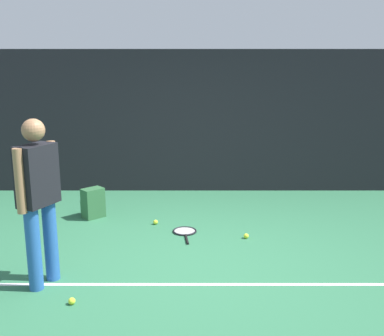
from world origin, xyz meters
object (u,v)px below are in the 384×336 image
at_px(tennis_racket, 184,232).
at_px(tennis_ball_by_fence, 154,222).
at_px(tennis_ball_near_player, 245,236).
at_px(tennis_player, 37,193).
at_px(backpack, 91,203).
at_px(tennis_ball_mid_court, 70,301).

relative_size(tennis_racket, tennis_ball_by_fence, 9.50).
xyz_separation_m(tennis_racket, tennis_ball_near_player, (0.80, -0.20, 0.02)).
xyz_separation_m(tennis_player, tennis_racket, (1.41, 1.44, -0.95)).
height_order(tennis_player, backpack, tennis_player).
distance_m(tennis_ball_near_player, tennis_ball_by_fence, 1.32).
relative_size(tennis_racket, tennis_ball_mid_court, 9.50).
height_order(backpack, tennis_ball_by_fence, backpack).
relative_size(backpack, tennis_ball_near_player, 6.67).
bearing_deg(tennis_ball_mid_court, tennis_racket, 60.82).
distance_m(backpack, tennis_ball_mid_court, 2.51).
distance_m(tennis_player, tennis_ball_near_player, 2.70).
height_order(tennis_player, tennis_racket, tennis_player).
relative_size(tennis_player, tennis_ball_mid_court, 25.76).
xyz_separation_m(tennis_racket, tennis_ball_mid_court, (-1.03, -1.85, 0.02)).
bearing_deg(tennis_ball_by_fence, backpack, 161.67).
height_order(backpack, tennis_ball_mid_court, backpack).
xyz_separation_m(backpack, tennis_ball_mid_court, (0.33, -2.48, -0.18)).
height_order(tennis_player, tennis_ball_near_player, tennis_player).
height_order(tennis_racket, tennis_ball_mid_court, tennis_ball_mid_court).
height_order(backpack, tennis_ball_near_player, backpack).
distance_m(tennis_player, backpack, 2.21).
distance_m(backpack, tennis_ball_by_fence, 1.01).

